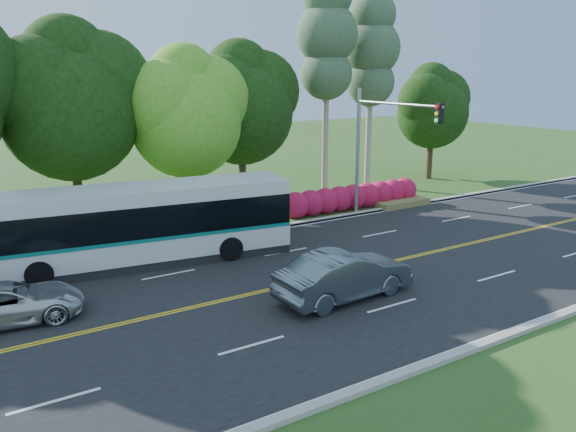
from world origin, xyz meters
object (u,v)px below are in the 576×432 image
traffic_signal (381,135)px  transit_bus (140,226)px  sedan (344,275)px  suv (8,303)px

traffic_signal → transit_bus: traffic_signal is taller
traffic_signal → sedan: traffic_signal is taller
traffic_signal → sedan: (-7.98, -7.46, -3.80)m
suv → transit_bus: bearing=-52.2°
transit_bus → sedan: (4.96, -7.52, -0.77)m
sedan → transit_bus: bearing=30.2°
suv → sedan: bearing=-105.9°
sedan → suv: 11.18m
suv → traffic_signal: bearing=-74.0°
traffic_signal → transit_bus: (-12.94, 0.06, -3.03)m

